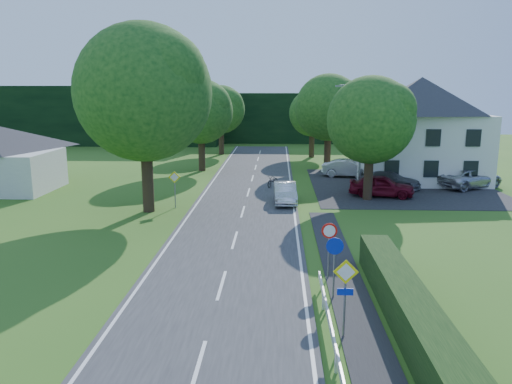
{
  "coord_description": "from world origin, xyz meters",
  "views": [
    {
      "loc": [
        2.19,
        -6.54,
        7.7
      ],
      "look_at": [
        1.02,
        19.88,
        2.18
      ],
      "focal_mm": 35.0,
      "sensor_mm": 36.0,
      "label": 1
    }
  ],
  "objects_px": {
    "moving_car": "(285,193)",
    "parked_car_silver_b": "(470,178)",
    "parked_car_red": "(381,186)",
    "parasol": "(361,168)",
    "streetlight": "(359,134)",
    "parked_car_grey": "(389,180)",
    "parked_car_silver_a": "(349,168)",
    "motorcycle": "(273,181)"
  },
  "relations": [
    {
      "from": "parked_car_red",
      "to": "parked_car_grey",
      "type": "bearing_deg",
      "value": -9.77
    },
    {
      "from": "motorcycle",
      "to": "parked_car_red",
      "type": "relative_size",
      "value": 0.38
    },
    {
      "from": "parked_car_grey",
      "to": "parked_car_silver_b",
      "type": "distance_m",
      "value": 6.39
    },
    {
      "from": "parked_car_red",
      "to": "parked_car_grey",
      "type": "height_order",
      "value": "parked_car_red"
    },
    {
      "from": "moving_car",
      "to": "parasol",
      "type": "relative_size",
      "value": 1.72
    },
    {
      "from": "moving_car",
      "to": "motorcycle",
      "type": "xyz_separation_m",
      "value": [
        -0.9,
        5.69,
        -0.23
      ]
    },
    {
      "from": "parked_car_silver_a",
      "to": "parasol",
      "type": "bearing_deg",
      "value": -147.64
    },
    {
      "from": "motorcycle",
      "to": "moving_car",
      "type": "bearing_deg",
      "value": -56.14
    },
    {
      "from": "motorcycle",
      "to": "parked_car_silver_b",
      "type": "height_order",
      "value": "parked_car_silver_b"
    },
    {
      "from": "parked_car_red",
      "to": "moving_car",
      "type": "bearing_deg",
      "value": 121.2
    },
    {
      "from": "parked_car_silver_a",
      "to": "parked_car_grey",
      "type": "height_order",
      "value": "parked_car_silver_a"
    },
    {
      "from": "streetlight",
      "to": "parasol",
      "type": "distance_m",
      "value": 6.1
    },
    {
      "from": "moving_car",
      "to": "parked_car_silver_b",
      "type": "height_order",
      "value": "parked_car_silver_b"
    },
    {
      "from": "parked_car_red",
      "to": "parked_car_silver_b",
      "type": "xyz_separation_m",
      "value": [
        7.58,
        3.61,
        -0.02
      ]
    },
    {
      "from": "streetlight",
      "to": "parasol",
      "type": "height_order",
      "value": "streetlight"
    },
    {
      "from": "streetlight",
      "to": "motorcycle",
      "type": "xyz_separation_m",
      "value": [
        -6.26,
        2.35,
        -3.97
      ]
    },
    {
      "from": "parked_car_red",
      "to": "streetlight",
      "type": "bearing_deg",
      "value": 70.94
    },
    {
      "from": "moving_car",
      "to": "parked_car_silver_b",
      "type": "xyz_separation_m",
      "value": [
        14.54,
        5.96,
        0.07
      ]
    },
    {
      "from": "parked_car_red",
      "to": "parasol",
      "type": "bearing_deg",
      "value": 17.48
    },
    {
      "from": "moving_car",
      "to": "parked_car_silver_a",
      "type": "xyz_separation_m",
      "value": [
        5.7,
        10.34,
        0.07
      ]
    },
    {
      "from": "moving_car",
      "to": "parked_car_silver_b",
      "type": "bearing_deg",
      "value": 19.89
    },
    {
      "from": "streetlight",
      "to": "parked_car_grey",
      "type": "height_order",
      "value": "streetlight"
    },
    {
      "from": "motorcycle",
      "to": "parked_car_silver_a",
      "type": "height_order",
      "value": "parked_car_silver_a"
    },
    {
      "from": "motorcycle",
      "to": "parked_car_silver_a",
      "type": "relative_size",
      "value": 0.38
    },
    {
      "from": "parked_car_silver_a",
      "to": "parasol",
      "type": "height_order",
      "value": "parasol"
    },
    {
      "from": "moving_car",
      "to": "parasol",
      "type": "height_order",
      "value": "parasol"
    },
    {
      "from": "motorcycle",
      "to": "parked_car_silver_b",
      "type": "distance_m",
      "value": 15.45
    },
    {
      "from": "motorcycle",
      "to": "parked_car_silver_a",
      "type": "bearing_deg",
      "value": 60.04
    },
    {
      "from": "streetlight",
      "to": "parasol",
      "type": "relative_size",
      "value": 3.3
    },
    {
      "from": "motorcycle",
      "to": "parked_car_silver_b",
      "type": "bearing_deg",
      "value": 25.89
    },
    {
      "from": "motorcycle",
      "to": "parked_car_grey",
      "type": "relative_size",
      "value": 0.37
    },
    {
      "from": "parked_car_grey",
      "to": "parked_car_silver_b",
      "type": "height_order",
      "value": "parked_car_silver_b"
    },
    {
      "from": "parked_car_red",
      "to": "parked_car_silver_a",
      "type": "distance_m",
      "value": 8.08
    },
    {
      "from": "parked_car_grey",
      "to": "parasol",
      "type": "distance_m",
      "value": 3.49
    },
    {
      "from": "motorcycle",
      "to": "parked_car_grey",
      "type": "bearing_deg",
      "value": 22.65
    },
    {
      "from": "parasol",
      "to": "parked_car_red",
      "type": "bearing_deg",
      "value": -85.04
    },
    {
      "from": "motorcycle",
      "to": "parasol",
      "type": "distance_m",
      "value": 7.83
    },
    {
      "from": "motorcycle",
      "to": "parked_car_silver_a",
      "type": "distance_m",
      "value": 8.08
    },
    {
      "from": "parked_car_grey",
      "to": "parked_car_silver_b",
      "type": "relative_size",
      "value": 0.86
    },
    {
      "from": "moving_car",
      "to": "motorcycle",
      "type": "distance_m",
      "value": 5.76
    },
    {
      "from": "streetlight",
      "to": "parked_car_red",
      "type": "bearing_deg",
      "value": -31.58
    },
    {
      "from": "streetlight",
      "to": "motorcycle",
      "type": "relative_size",
      "value": 4.62
    }
  ]
}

